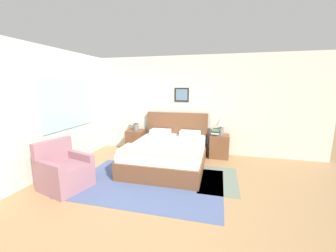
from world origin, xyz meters
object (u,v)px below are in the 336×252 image
object	(u,v)px
bed	(168,153)
nightstand_near_window	(136,140)
nightstand_by_door	(219,146)
table_lamp_by_door	(221,124)
armchair	(64,172)
table_lamp_near_window	(136,120)

from	to	relation	value
bed	nightstand_near_window	xyz separation A→B (m)	(-1.15, 0.83, 0.00)
nightstand_by_door	table_lamp_by_door	world-z (taller)	table_lamp_by_door
table_lamp_by_door	armchair	bearing A→B (deg)	-139.02
nightstand_by_door	bed	bearing A→B (deg)	-144.03
armchair	nightstand_near_window	world-z (taller)	armchair
nightstand_by_door	table_lamp_near_window	xyz separation A→B (m)	(-2.29, 0.00, 0.59)
bed	table_lamp_near_window	size ratio (longest dim) A/B	4.54
armchair	table_lamp_by_door	distance (m)	3.63
bed	nightstand_by_door	bearing A→B (deg)	35.97
bed	nightstand_by_door	distance (m)	1.42
armchair	table_lamp_by_door	xyz separation A→B (m)	(2.71, 2.35, 0.59)
bed	table_lamp_by_door	world-z (taller)	bed
nightstand_near_window	nightstand_by_door	size ratio (longest dim) A/B	1.00
armchair	bed	bearing A→B (deg)	149.30
table_lamp_near_window	armchair	bearing A→B (deg)	-99.86
bed	table_lamp_near_window	world-z (taller)	bed
armchair	table_lamp_by_door	size ratio (longest dim) A/B	1.91
bed	nightstand_by_door	size ratio (longest dim) A/B	3.57
nightstand_near_window	table_lamp_by_door	distance (m)	2.38
bed	armchair	distance (m)	2.16
armchair	nightstand_by_door	distance (m)	3.57
armchair	nightstand_by_door	size ratio (longest dim) A/B	1.50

